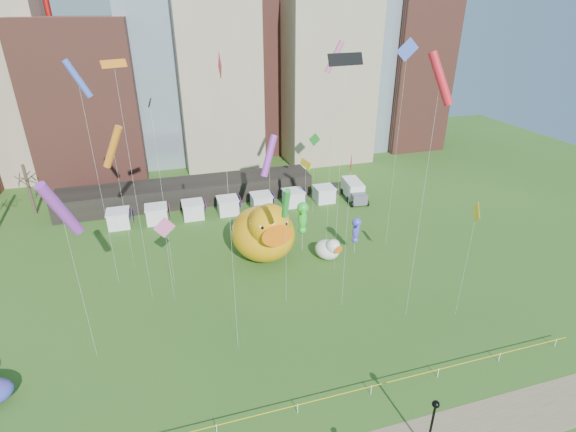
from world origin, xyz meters
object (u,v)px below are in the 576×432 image
object	(u,v)px
lamppost	(432,421)
box_truck	(354,190)
big_duck	(265,231)
small_duck	(328,249)
seahorse_purple	(356,228)
seahorse_green	(303,215)

from	to	relation	value
lamppost	box_truck	xyz separation A→B (m)	(13.40, 41.15, -1.52)
big_duck	small_duck	world-z (taller)	big_duck
small_duck	lamppost	distance (m)	25.53
seahorse_purple	lamppost	distance (m)	26.16
seahorse_green	lamppost	world-z (taller)	seahorse_green
big_duck	seahorse_green	size ratio (longest dim) A/B	1.59
small_duck	lamppost	xyz separation A→B (m)	(-2.88, -25.31, 1.63)
seahorse_green	box_truck	size ratio (longest dim) A/B	0.98
lamppost	seahorse_purple	bearing A→B (deg)	75.92
seahorse_green	seahorse_purple	xyz separation A→B (m)	(5.85, -2.62, -1.32)
box_truck	lamppost	bearing A→B (deg)	-101.65
small_duck	box_truck	xyz separation A→B (m)	(10.52, 15.83, 0.10)
big_duck	seahorse_purple	world-z (taller)	big_duck
seahorse_purple	lamppost	world-z (taller)	seahorse_purple
seahorse_purple	lamppost	size ratio (longest dim) A/B	1.02
small_duck	seahorse_purple	world-z (taller)	seahorse_purple
lamppost	box_truck	bearing A→B (deg)	71.96
seahorse_purple	big_duck	bearing A→B (deg)	178.78
small_duck	seahorse_purple	size ratio (longest dim) A/B	0.84
lamppost	small_duck	bearing A→B (deg)	83.51
seahorse_green	lamppost	size ratio (longest dim) A/B	1.36
big_duck	lamppost	world-z (taller)	big_duck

